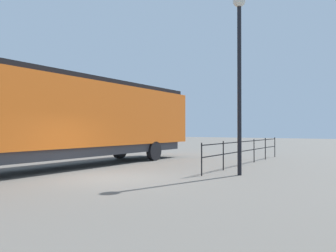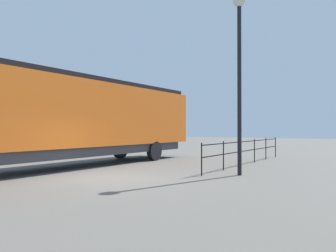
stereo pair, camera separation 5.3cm
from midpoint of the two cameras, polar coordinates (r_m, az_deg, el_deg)
ground_plane at (r=12.67m, az=-9.62°, el=-8.72°), size 120.00×120.00×0.00m
locomotive at (r=16.23m, az=-17.12°, el=1.55°), size 2.87×18.90×4.27m
lamp_post at (r=13.85m, az=12.07°, el=12.13°), size 0.50×0.50×7.12m
platform_fence at (r=17.93m, az=13.43°, el=-3.64°), size 0.05×10.54×1.28m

